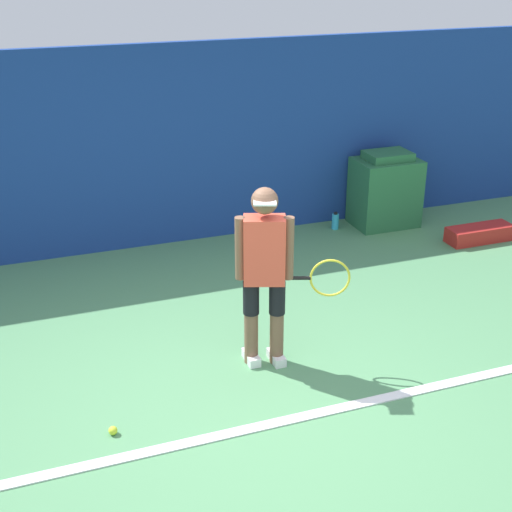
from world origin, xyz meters
TOP-DOWN VIEW (x-y plane):
  - ground_plane at (0.00, 0.00)m, footprint 24.00×24.00m
  - back_wall at (0.00, 3.52)m, footprint 24.00×0.10m
  - court_baseline at (0.00, -0.29)m, footprint 21.60×0.10m
  - tennis_player at (0.26, 0.56)m, footprint 0.91×0.41m
  - tennis_ball at (-1.17, 0.01)m, footprint 0.07×0.07m
  - covered_chair at (2.87, 3.14)m, footprint 0.80×0.57m
  - equipment_bag at (3.70, 2.23)m, footprint 0.84×0.29m
  - water_bottle at (2.21, 3.20)m, footprint 0.09×0.09m

SIDE VIEW (x-z plane):
  - ground_plane at x=0.00m, z-range 0.00..0.00m
  - court_baseline at x=0.00m, z-range 0.00..0.01m
  - tennis_ball at x=-1.17m, z-range 0.00..0.07m
  - equipment_bag at x=3.70m, z-range 0.00..0.19m
  - water_bottle at x=2.21m, z-range -0.01..0.21m
  - covered_chair at x=2.87m, z-range -0.02..0.94m
  - tennis_player at x=0.26m, z-range 0.09..1.69m
  - back_wall at x=0.00m, z-range 0.00..2.36m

